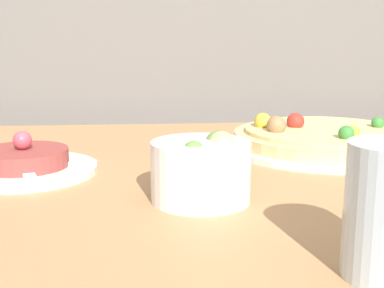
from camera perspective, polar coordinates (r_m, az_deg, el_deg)
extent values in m
cube|color=#AD7F51|center=(0.78, 3.73, -4.08)|extent=(1.13, 0.82, 0.03)
cylinder|color=silver|center=(0.94, 13.98, -0.21)|extent=(0.34, 0.34, 0.01)
cylinder|color=#E5C17F|center=(0.94, 14.02, 0.65)|extent=(0.31, 0.31, 0.02)
cylinder|color=#E0C684|center=(0.94, 14.06, 1.41)|extent=(0.27, 0.27, 0.01)
sphere|color=#387F33|center=(0.98, 19.19, 2.11)|extent=(0.02, 0.02, 0.02)
sphere|color=#997047|center=(0.89, 8.98, 1.96)|extent=(0.03, 0.03, 0.03)
sphere|color=#387F33|center=(0.86, 16.14, 1.09)|extent=(0.02, 0.02, 0.02)
sphere|color=gold|center=(0.88, 16.84, 1.19)|extent=(0.02, 0.02, 0.02)
sphere|color=#B22D23|center=(0.94, 10.98, 2.37)|extent=(0.03, 0.03, 0.03)
sphere|color=gold|center=(0.94, 7.55, 2.39)|extent=(0.03, 0.03, 0.03)
cylinder|color=silver|center=(0.80, -17.45, -2.65)|extent=(0.21, 0.21, 0.01)
cylinder|color=#933D38|center=(0.79, -17.53, -1.43)|extent=(0.13, 0.13, 0.02)
sphere|color=#DB4C5B|center=(0.79, -17.65, 0.39)|extent=(0.03, 0.03, 0.03)
cube|color=white|center=(0.78, -11.55, -2.03)|extent=(0.04, 0.02, 0.01)
cube|color=white|center=(0.86, -14.71, -0.82)|extent=(0.03, 0.04, 0.01)
cube|color=white|center=(0.71, -16.86, -3.58)|extent=(0.03, 0.04, 0.01)
cylinder|color=white|center=(0.63, 0.93, -2.95)|extent=(0.12, 0.12, 0.07)
sphere|color=#B7BC70|center=(0.64, 3.19, -0.06)|extent=(0.03, 0.03, 0.03)
sphere|color=#668E42|center=(0.60, 0.19, -0.81)|extent=(0.03, 0.03, 0.03)
sphere|color=#668E42|center=(0.64, 2.82, 0.06)|extent=(0.03, 0.03, 0.03)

